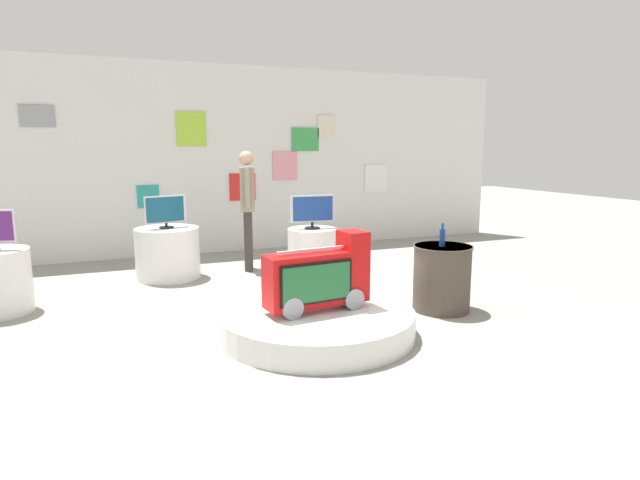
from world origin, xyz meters
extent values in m
plane|color=gray|center=(0.00, 0.00, 0.00)|extent=(30.00, 30.00, 0.00)
cube|color=silver|center=(0.00, 4.23, 1.55)|extent=(11.26, 0.10, 3.10)
cube|color=white|center=(3.16, 4.16, 1.19)|extent=(0.45, 0.02, 0.51)
cube|color=green|center=(1.76, 4.16, 1.90)|extent=(0.50, 0.02, 0.40)
cube|color=beige|center=(2.15, 4.16, 2.13)|extent=(0.33, 0.02, 0.39)
cube|color=teal|center=(-0.92, 4.16, 0.99)|extent=(0.34, 0.02, 0.36)
cube|color=#9ECC33|center=(-0.20, 4.16, 2.05)|extent=(0.47, 0.02, 0.55)
cube|color=pink|center=(1.38, 4.16, 1.44)|extent=(0.44, 0.02, 0.50)
cube|color=red|center=(0.61, 4.16, 1.10)|extent=(0.45, 0.02, 0.46)
cube|color=gray|center=(-2.40, 4.16, 2.21)|extent=(0.46, 0.02, 0.32)
cylinder|color=silver|center=(0.25, -0.20, 0.12)|extent=(1.85, 1.85, 0.24)
cylinder|color=gray|center=(-0.07, -0.23, 0.34)|extent=(0.24, 0.36, 0.20)
cylinder|color=gray|center=(0.56, -0.17, 0.34)|extent=(0.24, 0.36, 0.20)
cube|color=#B70F0F|center=(0.25, -0.20, 0.55)|extent=(1.02, 0.39, 0.50)
cube|color=#B70F0F|center=(0.63, -0.16, 0.88)|extent=(0.25, 0.31, 0.17)
cube|color=black|center=(0.18, -0.36, 0.55)|extent=(0.72, 0.09, 0.38)
cube|color=#1E5B2D|center=(0.18, -0.36, 0.55)|extent=(0.68, 0.09, 0.34)
cube|color=#B2B2B7|center=(0.25, -0.20, 0.83)|extent=(0.80, 0.11, 0.02)
cylinder|color=silver|center=(0.99, 1.84, 0.35)|extent=(0.66, 0.66, 0.69)
cylinder|color=black|center=(0.99, 1.84, 0.70)|extent=(0.21, 0.21, 0.02)
cylinder|color=black|center=(0.99, 1.84, 0.75)|extent=(0.04, 0.04, 0.07)
cube|color=silver|center=(0.99, 1.84, 0.96)|extent=(0.59, 0.09, 0.35)
cube|color=navy|center=(0.99, 1.81, 0.96)|extent=(0.54, 0.06, 0.32)
cylinder|color=silver|center=(-0.82, 2.62, 0.35)|extent=(0.85, 0.85, 0.69)
cylinder|color=black|center=(-0.82, 2.62, 0.70)|extent=(0.19, 0.19, 0.02)
cylinder|color=black|center=(-0.82, 2.62, 0.74)|extent=(0.04, 0.04, 0.05)
cube|color=silver|center=(-0.82, 2.62, 0.94)|extent=(0.55, 0.19, 0.37)
cube|color=navy|center=(-0.82, 2.60, 0.94)|extent=(0.50, 0.15, 0.33)
cylinder|color=#4C4238|center=(1.80, 0.01, 0.36)|extent=(0.61, 0.61, 0.72)
cylinder|color=#4C4238|center=(1.80, 0.01, 0.71)|extent=(0.64, 0.64, 0.02)
cylinder|color=navy|center=(1.76, -0.02, 0.81)|extent=(0.06, 0.06, 0.19)
cylinder|color=navy|center=(1.76, -0.02, 0.93)|extent=(0.03, 0.03, 0.07)
cylinder|color=#38332D|center=(0.30, 2.58, 0.43)|extent=(0.12, 0.12, 0.87)
cylinder|color=#38332D|center=(0.34, 2.78, 0.43)|extent=(0.12, 0.12, 0.87)
cube|color=gray|center=(0.32, 2.68, 1.17)|extent=(0.28, 0.42, 0.62)
sphere|color=tan|center=(0.32, 2.68, 1.61)|extent=(0.20, 0.20, 0.20)
cylinder|color=gray|center=(0.27, 2.45, 1.20)|extent=(0.08, 0.08, 0.55)
cylinder|color=gray|center=(0.37, 2.91, 1.20)|extent=(0.08, 0.08, 0.55)
camera|label=1|loc=(-1.52, -4.65, 1.76)|focal=29.55mm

